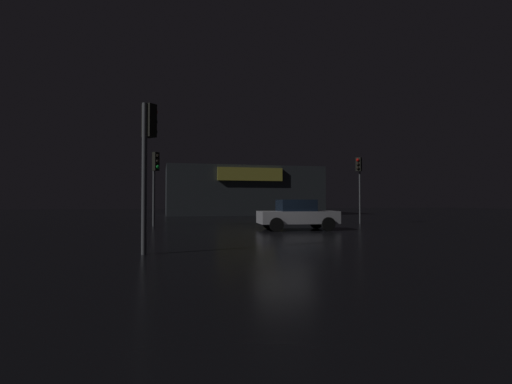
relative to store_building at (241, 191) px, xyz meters
name	(u,v)px	position (x,y,z in m)	size (l,w,h in m)	color
ground_plane	(284,234)	(-3.24, -25.65, -2.52)	(120.00, 120.00, 0.00)	black
store_building	(241,191)	(0.00, 0.00, 0.00)	(16.06, 9.68, 5.04)	#33383D
traffic_signal_opposite	(155,174)	(-8.81, -19.14, 0.46)	(0.41, 0.43, 4.20)	#595B60
traffic_signal_cross_left	(148,147)	(-8.80, -30.93, 0.37)	(0.42, 0.42, 4.05)	#595B60
traffic_signal_cross_right	(359,172)	(3.56, -19.79, 0.71)	(0.43, 0.41, 4.16)	#595B60
car_near	(297,215)	(-1.92, -23.64, -1.76)	(3.94, 2.17, 1.50)	#B7B7BF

